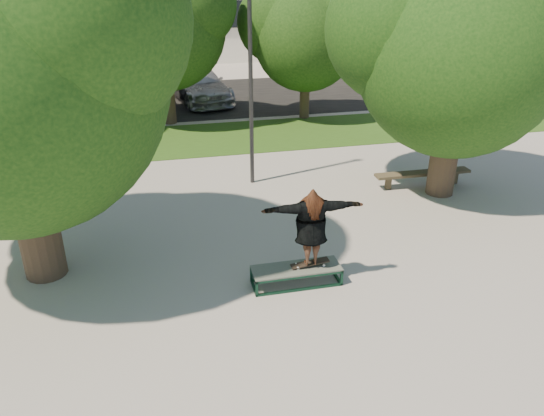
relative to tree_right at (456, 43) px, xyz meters
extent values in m
plane|color=gray|center=(-5.92, -3.08, -4.09)|extent=(120.00, 120.00, 0.00)
cube|color=#294D16|center=(-4.92, 6.42, -4.08)|extent=(30.00, 4.00, 0.02)
cube|color=black|center=(-5.92, 12.92, -4.09)|extent=(40.00, 8.00, 0.01)
cylinder|color=#38281E|center=(-10.12, -2.08, -2.49)|extent=(0.84, 0.84, 3.20)
sphere|color=#12370F|center=(-10.12, -2.08, -0.02)|extent=(5.80, 5.80, 5.80)
sphere|color=#12370F|center=(-8.81, -2.66, 0.99)|extent=(4.06, 4.06, 4.06)
cylinder|color=#38281E|center=(0.08, -0.08, -2.59)|extent=(0.76, 0.76, 3.00)
sphere|color=#12370F|center=(0.08, -0.08, -0.31)|extent=(5.20, 5.20, 5.20)
sphere|color=#12370F|center=(-1.22, 0.70, 0.34)|extent=(3.90, 3.90, 3.90)
sphere|color=#12370F|center=(1.25, -0.60, 0.60)|extent=(3.64, 3.64, 3.64)
cylinder|color=#38281E|center=(-12.42, 7.92, -2.69)|extent=(0.44, 0.44, 2.80)
sphere|color=black|center=(-12.42, 7.92, -0.63)|extent=(4.40, 4.40, 4.40)
sphere|color=black|center=(-11.43, 7.48, 0.14)|extent=(3.08, 3.08, 3.08)
cylinder|color=#38281E|center=(-6.92, 8.92, -2.59)|extent=(0.50, 0.50, 3.00)
sphere|color=black|center=(-6.92, 8.92, -0.37)|extent=(4.80, 4.80, 4.80)
sphere|color=black|center=(-8.12, 9.64, 0.23)|extent=(3.60, 3.60, 3.60)
sphere|color=black|center=(-5.84, 8.44, 0.47)|extent=(3.36, 3.36, 3.36)
cylinder|color=#38281E|center=(-1.42, 8.42, -2.79)|extent=(0.40, 0.40, 2.60)
sphere|color=black|center=(-1.42, 8.42, -0.86)|extent=(4.20, 4.20, 4.20)
sphere|color=black|center=(-2.47, 9.05, -0.34)|extent=(3.15, 3.15, 3.15)
sphere|color=black|center=(-0.47, 8.00, -0.13)|extent=(2.94, 2.94, 2.94)
cylinder|color=#2D2D30|center=(-4.92, 1.92, -1.09)|extent=(0.12, 0.12, 6.00)
cube|color=black|center=(-7.92, 21.86, -1.09)|extent=(27.60, 0.12, 1.60)
cube|color=#475147|center=(-5.11, -3.65, -3.73)|extent=(1.80, 0.60, 0.03)
cylinder|color=white|center=(-5.10, -3.73, -3.69)|extent=(0.06, 0.03, 0.06)
cylinder|color=white|center=(-5.10, -3.57, -3.69)|extent=(0.06, 0.03, 0.06)
cylinder|color=white|center=(-4.56, -3.73, -3.69)|extent=(0.06, 0.03, 0.06)
cylinder|color=white|center=(-4.56, -3.57, -3.69)|extent=(0.06, 0.03, 0.06)
cube|color=black|center=(-4.83, -3.65, -3.65)|extent=(0.78, 0.20, 0.10)
imported|color=#542924|center=(-4.83, -3.65, -2.83)|extent=(2.02, 0.67, 1.62)
cube|color=#493F2C|center=(-1.21, 0.53, -3.90)|extent=(0.15, 0.15, 0.38)
cube|color=#493F2C|center=(0.89, 0.49, -3.90)|extent=(0.15, 0.15, 0.38)
cube|color=#493F2C|center=(-0.16, 0.51, -3.69)|extent=(2.87, 0.43, 0.08)
imported|color=#B4B4B9|center=(-12.31, 10.42, -3.42)|extent=(2.16, 4.12, 1.34)
imported|color=black|center=(-10.92, 11.61, -3.45)|extent=(1.50, 3.96, 1.29)
imported|color=slate|center=(-7.92, 12.13, -3.46)|extent=(2.27, 4.67, 1.28)
imported|color=#A0A0A5|center=(-5.42, 12.49, -3.33)|extent=(3.18, 5.59, 1.53)
camera|label=1|loc=(-7.67, -12.45, 1.88)|focal=35.00mm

